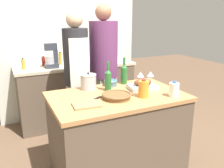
{
  "coord_description": "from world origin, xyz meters",
  "views": [
    {
      "loc": [
        -1.02,
        -2.04,
        1.68
      ],
      "look_at": [
        0.0,
        0.13,
        0.97
      ],
      "focal_mm": 38.0,
      "sensor_mm": 36.0,
      "label": 1
    }
  ],
  "objects_px": {
    "juice_jug": "(144,89)",
    "condiment_bottle_extra": "(44,61)",
    "milk_jug": "(174,90)",
    "knife_chef": "(93,100)",
    "person_cook_guest": "(104,67)",
    "stand_mixer": "(51,58)",
    "condiment_bottle_tall": "(60,59)",
    "cutting_board": "(87,105)",
    "wine_glass_right": "(141,75)",
    "condiment_bottle_short": "(23,64)",
    "wicker_basket": "(117,96)",
    "wine_glass_left": "(151,74)",
    "person_cook_aproned": "(77,74)",
    "stock_pot": "(88,82)",
    "mixing_bowl": "(110,83)",
    "wine_bottle_green": "(124,74)",
    "roasting_pan": "(143,85)",
    "wine_bottle_dark": "(108,79)"
  },
  "relations": [
    {
      "from": "roasting_pan",
      "to": "wine_bottle_dark",
      "type": "relative_size",
      "value": 1.06
    },
    {
      "from": "stand_mixer",
      "to": "person_cook_aproned",
      "type": "height_order",
      "value": "person_cook_aproned"
    },
    {
      "from": "milk_jug",
      "to": "wine_bottle_dark",
      "type": "height_order",
      "value": "wine_bottle_dark"
    },
    {
      "from": "condiment_bottle_short",
      "to": "condiment_bottle_extra",
      "type": "height_order",
      "value": "condiment_bottle_short"
    },
    {
      "from": "wicker_basket",
      "to": "milk_jug",
      "type": "xyz_separation_m",
      "value": [
        0.54,
        -0.19,
        0.04
      ]
    },
    {
      "from": "person_cook_guest",
      "to": "wine_bottle_dark",
      "type": "bearing_deg",
      "value": -127.37
    },
    {
      "from": "wine_bottle_green",
      "to": "condiment_bottle_short",
      "type": "distance_m",
      "value": 1.48
    },
    {
      "from": "juice_jug",
      "to": "condiment_bottle_short",
      "type": "bearing_deg",
      "value": 121.36
    },
    {
      "from": "roasting_pan",
      "to": "wine_glass_left",
      "type": "height_order",
      "value": "wine_glass_left"
    },
    {
      "from": "roasting_pan",
      "to": "wine_bottle_dark",
      "type": "distance_m",
      "value": 0.39
    },
    {
      "from": "condiment_bottle_tall",
      "to": "wine_glass_right",
      "type": "bearing_deg",
      "value": -61.82
    },
    {
      "from": "juice_jug",
      "to": "condiment_bottle_extra",
      "type": "xyz_separation_m",
      "value": [
        -0.66,
        1.71,
        0.03
      ]
    },
    {
      "from": "stock_pot",
      "to": "person_cook_aproned",
      "type": "distance_m",
      "value": 0.44
    },
    {
      "from": "wicker_basket",
      "to": "stand_mixer",
      "type": "distance_m",
      "value": 1.47
    },
    {
      "from": "knife_chef",
      "to": "person_cook_guest",
      "type": "relative_size",
      "value": 0.14
    },
    {
      "from": "milk_jug",
      "to": "juice_jug",
      "type": "bearing_deg",
      "value": 156.8
    },
    {
      "from": "wicker_basket",
      "to": "wine_glass_left",
      "type": "relative_size",
      "value": 2.22
    },
    {
      "from": "stock_pot",
      "to": "juice_jug",
      "type": "height_order",
      "value": "stock_pot"
    },
    {
      "from": "wine_glass_left",
      "to": "knife_chef",
      "type": "xyz_separation_m",
      "value": [
        -0.86,
        -0.31,
        -0.09
      ]
    },
    {
      "from": "wine_glass_right",
      "to": "knife_chef",
      "type": "relative_size",
      "value": 0.52
    },
    {
      "from": "wine_bottle_dark",
      "to": "person_cook_guest",
      "type": "height_order",
      "value": "person_cook_guest"
    },
    {
      "from": "stock_pot",
      "to": "mixing_bowl",
      "type": "distance_m",
      "value": 0.27
    },
    {
      "from": "wine_bottle_dark",
      "to": "wine_glass_right",
      "type": "xyz_separation_m",
      "value": [
        0.48,
        0.12,
        -0.03
      ]
    },
    {
      "from": "stand_mixer",
      "to": "person_cook_guest",
      "type": "bearing_deg",
      "value": -40.87
    },
    {
      "from": "wine_bottle_green",
      "to": "condiment_bottle_short",
      "type": "xyz_separation_m",
      "value": [
        -1.01,
        1.08,
        -0.0
      ]
    },
    {
      "from": "stock_pot",
      "to": "person_cook_aproned",
      "type": "bearing_deg",
      "value": 89.48
    },
    {
      "from": "wine_glass_left",
      "to": "condiment_bottle_tall",
      "type": "xyz_separation_m",
      "value": [
        -0.79,
        1.26,
        0.04
      ]
    },
    {
      "from": "stock_pot",
      "to": "milk_jug",
      "type": "distance_m",
      "value": 0.91
    },
    {
      "from": "wine_glass_right",
      "to": "condiment_bottle_tall",
      "type": "bearing_deg",
      "value": 118.18
    },
    {
      "from": "knife_chef",
      "to": "condiment_bottle_tall",
      "type": "bearing_deg",
      "value": 87.3
    },
    {
      "from": "juice_jug",
      "to": "wine_glass_right",
      "type": "distance_m",
      "value": 0.51
    },
    {
      "from": "knife_chef",
      "to": "person_cook_guest",
      "type": "height_order",
      "value": "person_cook_guest"
    },
    {
      "from": "mixing_bowl",
      "to": "stand_mixer",
      "type": "height_order",
      "value": "stand_mixer"
    },
    {
      "from": "wicker_basket",
      "to": "condiment_bottle_short",
      "type": "bearing_deg",
      "value": 115.08
    },
    {
      "from": "wine_bottle_dark",
      "to": "wine_glass_left",
      "type": "xyz_separation_m",
      "value": [
        0.6,
        0.09,
        -0.03
      ]
    },
    {
      "from": "cutting_board",
      "to": "person_cook_aproned",
      "type": "height_order",
      "value": "person_cook_aproned"
    },
    {
      "from": "person_cook_aproned",
      "to": "milk_jug",
      "type": "bearing_deg",
      "value": -56.39
    },
    {
      "from": "cutting_board",
      "to": "condiment_bottle_short",
      "type": "height_order",
      "value": "condiment_bottle_short"
    },
    {
      "from": "stand_mixer",
      "to": "condiment_bottle_tall",
      "type": "height_order",
      "value": "stand_mixer"
    },
    {
      "from": "stand_mixer",
      "to": "condiment_bottle_tall",
      "type": "distance_m",
      "value": 0.25
    },
    {
      "from": "cutting_board",
      "to": "condiment_bottle_tall",
      "type": "height_order",
      "value": "condiment_bottle_tall"
    },
    {
      "from": "milk_jug",
      "to": "mixing_bowl",
      "type": "bearing_deg",
      "value": 124.07
    },
    {
      "from": "person_cook_aproned",
      "to": "wine_glass_right",
      "type": "bearing_deg",
      "value": -35.74
    },
    {
      "from": "wicker_basket",
      "to": "wine_bottle_green",
      "type": "relative_size",
      "value": 0.93
    },
    {
      "from": "wicker_basket",
      "to": "stock_pot",
      "type": "distance_m",
      "value": 0.43
    },
    {
      "from": "juice_jug",
      "to": "milk_jug",
      "type": "relative_size",
      "value": 1.15
    },
    {
      "from": "wine_glass_right",
      "to": "condiment_bottle_short",
      "type": "bearing_deg",
      "value": 136.82
    },
    {
      "from": "wicker_basket",
      "to": "knife_chef",
      "type": "height_order",
      "value": "wicker_basket"
    },
    {
      "from": "condiment_bottle_short",
      "to": "wine_glass_right",
      "type": "bearing_deg",
      "value": -43.18
    },
    {
      "from": "juice_jug",
      "to": "knife_chef",
      "type": "height_order",
      "value": "juice_jug"
    }
  ]
}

